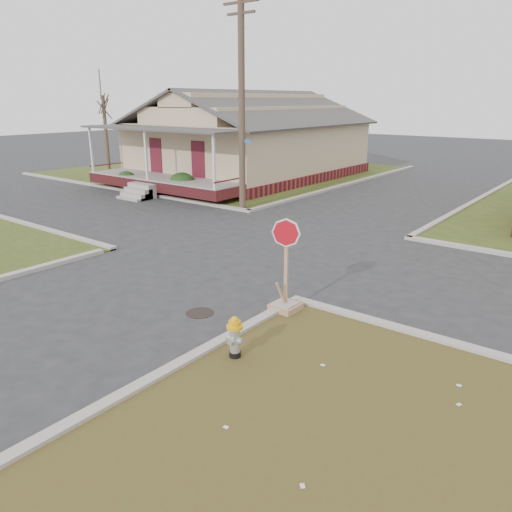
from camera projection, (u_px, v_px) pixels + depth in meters
The scene contains 11 objects.
ground at pixel (153, 286), 13.15m from camera, with size 120.00×120.00×0.00m, color #2A2A2C.
verge_far_left at pixel (227, 170), 34.31m from camera, with size 19.00×19.00×0.05m, color #314117.
curbs at pixel (266, 244), 16.92m from camera, with size 80.00×40.00×0.12m, color #A9A299, non-canonical shape.
manhole at pixel (200, 313), 11.49m from camera, with size 0.64×0.64×0.01m, color black.
corner_house at pixel (249, 140), 30.89m from camera, with size 10.10×15.50×5.30m.
utility_pole at pixel (242, 100), 20.91m from camera, with size 1.80×0.28×9.00m.
tree_far_left at pixel (106, 135), 31.96m from camera, with size 0.22×0.22×4.90m, color #3F2E24.
fire_hydrant at pixel (235, 335), 9.32m from camera, with size 0.31×0.31×0.83m.
stop_sign at pixel (286, 291), 11.40m from camera, with size 0.62×0.60×2.18m.
hedge_left at pixel (127, 180), 26.82m from camera, with size 1.33×1.09×1.02m, color #163613.
hedge_right at pixel (182, 184), 25.23m from camera, with size 1.48×1.21×1.13m, color #163613.
Camera 1 is at (9.69, -8.06, 4.71)m, focal length 35.00 mm.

